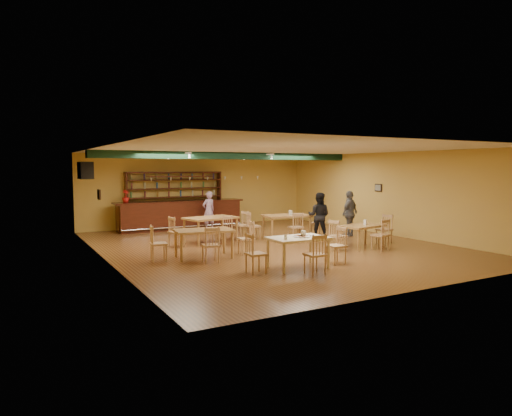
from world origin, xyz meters
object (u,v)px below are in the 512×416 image
patron_bar (209,211)px  dining_table_d (362,236)px  bar_counter (180,215)px  near_table (298,253)px  dining_table_b (287,226)px  patron_right_a (319,216)px  dining_table_a (211,230)px  dining_table_c (204,244)px

patron_bar → dining_table_d: bearing=100.5°
bar_counter → near_table: bearing=-89.6°
bar_counter → dining_table_b: 4.67m
bar_counter → patron_right_a: patron_right_a is taller
bar_counter → dining_table_a: 3.64m
dining_table_d → near_table: bearing=-166.8°
dining_table_b → dining_table_c: size_ratio=1.03×
bar_counter → near_table: size_ratio=3.65×
dining_table_b → patron_bar: bearing=125.6°
dining_table_c → near_table: size_ratio=1.08×
dining_table_a → dining_table_b: bearing=-17.6°
patron_bar → dining_table_a: bearing=55.3°
dining_table_b → patron_bar: patron_bar is taller
dining_table_b → bar_counter: bearing=130.4°
near_table → patron_bar: patron_bar is taller
dining_table_c → bar_counter: bearing=84.4°
bar_counter → near_table: (0.05, -8.27, -0.18)m
near_table → dining_table_c: bearing=123.5°
bar_counter → dining_table_d: size_ratio=3.75×
bar_counter → patron_bar: 1.22m
dining_table_b → dining_table_c: 4.43m
dining_table_d → near_table: size_ratio=0.97×
patron_right_a → dining_table_c: bearing=61.0°
dining_table_a → dining_table_b: dining_table_a is taller
patron_right_a → near_table: bearing=94.2°
bar_counter → dining_table_b: (2.50, -3.94, -0.17)m
bar_counter → dining_table_c: 6.11m
dining_table_a → near_table: 4.65m
dining_table_d → patron_right_a: 2.08m
dining_table_a → dining_table_d: 4.84m
patron_bar → patron_right_a: patron_right_a is taller
bar_counter → patron_bar: (0.87, -0.83, 0.20)m
dining_table_a → patron_right_a: 3.74m
dining_table_d → near_table: 3.71m
near_table → patron_right_a: size_ratio=0.89×
near_table → dining_table_a: bearing=94.5°
dining_table_a → patron_bar: (1.12, 2.80, 0.35)m
bar_counter → patron_right_a: bearing=-55.1°
dining_table_b → patron_right_a: (0.80, -0.80, 0.40)m
dining_table_a → dining_table_d: size_ratio=1.20×
patron_bar → bar_counter: bearing=-56.4°
patron_bar → near_table: bearing=70.8°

